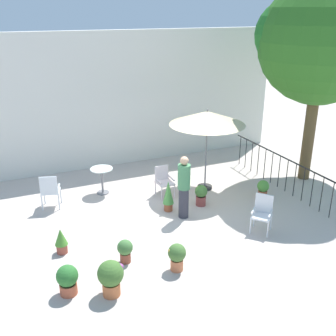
{
  "coord_description": "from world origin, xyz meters",
  "views": [
    {
      "loc": [
        -4.04,
        -8.72,
        5.06
      ],
      "look_at": [
        0.0,
        0.51,
        1.05
      ],
      "focal_mm": 43.05,
      "sensor_mm": 36.0,
      "label": 1
    }
  ],
  "objects_px": {
    "potted_plant_4": "(61,240)",
    "standing_person": "(184,187)",
    "shade_tree": "(322,41)",
    "patio_chair_1": "(164,180)",
    "potted_plant_1": "(201,194)",
    "patio_umbrella_0": "(207,118)",
    "potted_plant_5": "(177,256)",
    "cafe_table_0": "(102,176)",
    "potted_plant_2": "(111,276)",
    "patio_chair_0": "(50,189)",
    "potted_plant_0": "(68,279)",
    "potted_plant_6": "(263,188)",
    "potted_plant_7": "(168,195)",
    "potted_plant_3": "(125,250)",
    "patio_chair_2": "(263,211)"
  },
  "relations": [
    {
      "from": "potted_plant_4",
      "to": "patio_chair_0",
      "type": "bearing_deg",
      "value": 86.99
    },
    {
      "from": "potted_plant_6",
      "to": "potted_plant_1",
      "type": "bearing_deg",
      "value": 170.92
    },
    {
      "from": "patio_umbrella_0",
      "to": "potted_plant_1",
      "type": "xyz_separation_m",
      "value": [
        -0.63,
        -0.93,
        -1.84
      ]
    },
    {
      "from": "potted_plant_0",
      "to": "potted_plant_4",
      "type": "bearing_deg",
      "value": 84.9
    },
    {
      "from": "potted_plant_0",
      "to": "potted_plant_1",
      "type": "bearing_deg",
      "value": 29.4
    },
    {
      "from": "patio_chair_2",
      "to": "potted_plant_1",
      "type": "xyz_separation_m",
      "value": [
        -0.71,
        1.79,
        -0.19
      ]
    },
    {
      "from": "patio_chair_1",
      "to": "potted_plant_1",
      "type": "height_order",
      "value": "patio_chair_1"
    },
    {
      "from": "shade_tree",
      "to": "potted_plant_6",
      "type": "height_order",
      "value": "shade_tree"
    },
    {
      "from": "standing_person",
      "to": "potted_plant_7",
      "type": "bearing_deg",
      "value": 114.16
    },
    {
      "from": "patio_chair_1",
      "to": "potted_plant_0",
      "type": "bearing_deg",
      "value": -135.77
    },
    {
      "from": "patio_chair_1",
      "to": "potted_plant_4",
      "type": "bearing_deg",
      "value": -150.59
    },
    {
      "from": "potted_plant_0",
      "to": "potted_plant_7",
      "type": "height_order",
      "value": "potted_plant_7"
    },
    {
      "from": "patio_chair_0",
      "to": "potted_plant_0",
      "type": "distance_m",
      "value": 3.75
    },
    {
      "from": "cafe_table_0",
      "to": "potted_plant_2",
      "type": "height_order",
      "value": "cafe_table_0"
    },
    {
      "from": "shade_tree",
      "to": "potted_plant_6",
      "type": "bearing_deg",
      "value": -161.49
    },
    {
      "from": "patio_umbrella_0",
      "to": "potted_plant_6",
      "type": "relative_size",
      "value": 4.62
    },
    {
      "from": "patio_umbrella_0",
      "to": "potted_plant_5",
      "type": "distance_m",
      "value": 4.55
    },
    {
      "from": "shade_tree",
      "to": "patio_chair_1",
      "type": "xyz_separation_m",
      "value": [
        -4.67,
        0.56,
        -3.71
      ]
    },
    {
      "from": "potted_plant_0",
      "to": "potted_plant_5",
      "type": "xyz_separation_m",
      "value": [
        2.2,
        -0.15,
        0.02
      ]
    },
    {
      "from": "potted_plant_1",
      "to": "potted_plant_4",
      "type": "bearing_deg",
      "value": -168.0
    },
    {
      "from": "potted_plant_2",
      "to": "potted_plant_5",
      "type": "bearing_deg",
      "value": 8.18
    },
    {
      "from": "patio_chair_2",
      "to": "potted_plant_6",
      "type": "height_order",
      "value": "patio_chair_2"
    },
    {
      "from": "cafe_table_0",
      "to": "patio_chair_2",
      "type": "xyz_separation_m",
      "value": [
        2.98,
        -3.63,
        -0.02
      ]
    },
    {
      "from": "cafe_table_0",
      "to": "potted_plant_0",
      "type": "relative_size",
      "value": 1.27
    },
    {
      "from": "patio_umbrella_0",
      "to": "patio_chair_2",
      "type": "distance_m",
      "value": 3.18
    },
    {
      "from": "patio_umbrella_0",
      "to": "patio_chair_2",
      "type": "relative_size",
      "value": 2.63
    },
    {
      "from": "potted_plant_3",
      "to": "patio_chair_0",
      "type": "bearing_deg",
      "value": 108.43
    },
    {
      "from": "potted_plant_3",
      "to": "shade_tree",
      "type": "bearing_deg",
      "value": 17.74
    },
    {
      "from": "patio_chair_1",
      "to": "potted_plant_3",
      "type": "height_order",
      "value": "patio_chair_1"
    },
    {
      "from": "patio_chair_1",
      "to": "potted_plant_1",
      "type": "relative_size",
      "value": 1.48
    },
    {
      "from": "potted_plant_4",
      "to": "potted_plant_6",
      "type": "height_order",
      "value": "potted_plant_4"
    },
    {
      "from": "potted_plant_4",
      "to": "standing_person",
      "type": "bearing_deg",
      "value": 7.41
    },
    {
      "from": "patio_chair_1",
      "to": "potted_plant_7",
      "type": "height_order",
      "value": "patio_chair_1"
    },
    {
      "from": "patio_chair_2",
      "to": "potted_plant_2",
      "type": "xyz_separation_m",
      "value": [
        -4.01,
        -0.84,
        -0.11
      ]
    },
    {
      "from": "shade_tree",
      "to": "potted_plant_0",
      "type": "xyz_separation_m",
      "value": [
        -8.02,
        -2.7,
        -3.87
      ]
    },
    {
      "from": "potted_plant_0",
      "to": "potted_plant_1",
      "type": "relative_size",
      "value": 1.03
    },
    {
      "from": "patio_chair_2",
      "to": "potted_plant_6",
      "type": "xyz_separation_m",
      "value": [
        1.13,
        1.5,
        -0.23
      ]
    },
    {
      "from": "patio_chair_2",
      "to": "standing_person",
      "type": "xyz_separation_m",
      "value": [
        -1.44,
        1.37,
        0.34
      ]
    },
    {
      "from": "potted_plant_2",
      "to": "potted_plant_7",
      "type": "bearing_deg",
      "value": 48.9
    },
    {
      "from": "shade_tree",
      "to": "potted_plant_6",
      "type": "distance_m",
      "value": 4.52
    },
    {
      "from": "shade_tree",
      "to": "potted_plant_4",
      "type": "height_order",
      "value": "shade_tree"
    },
    {
      "from": "shade_tree",
      "to": "standing_person",
      "type": "relative_size",
      "value": 3.58
    },
    {
      "from": "patio_chair_1",
      "to": "potted_plant_6",
      "type": "bearing_deg",
      "value": -26.8
    },
    {
      "from": "patio_chair_0",
      "to": "standing_person",
      "type": "relative_size",
      "value": 0.58
    },
    {
      "from": "patio_umbrella_0",
      "to": "cafe_table_0",
      "type": "relative_size",
      "value": 3.13
    },
    {
      "from": "potted_plant_0",
      "to": "potted_plant_1",
      "type": "height_order",
      "value": "potted_plant_0"
    },
    {
      "from": "patio_chair_2",
      "to": "potted_plant_6",
      "type": "distance_m",
      "value": 1.89
    },
    {
      "from": "patio_chair_1",
      "to": "potted_plant_3",
      "type": "relative_size",
      "value": 1.66
    },
    {
      "from": "potted_plant_1",
      "to": "potted_plant_6",
      "type": "height_order",
      "value": "potted_plant_1"
    },
    {
      "from": "patio_umbrella_0",
      "to": "potted_plant_5",
      "type": "bearing_deg",
      "value": -126.48
    }
  ]
}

